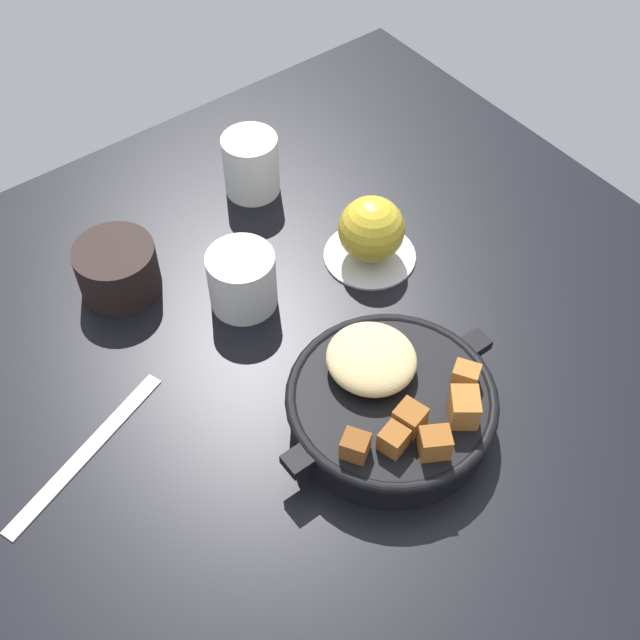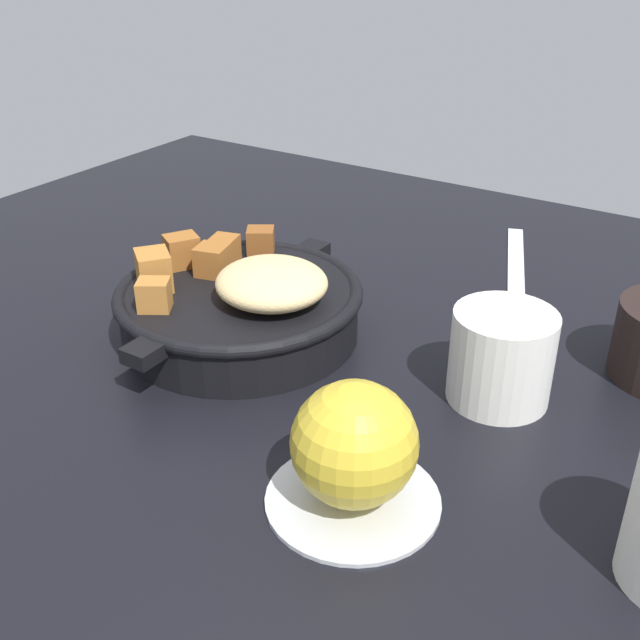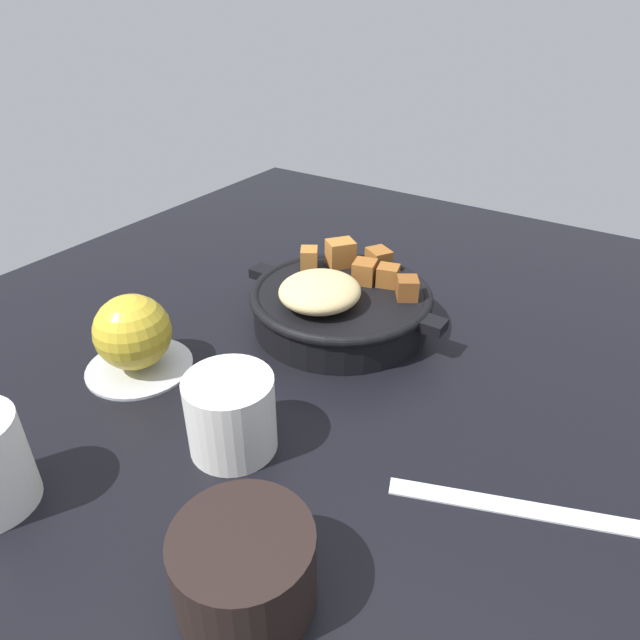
% 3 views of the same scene
% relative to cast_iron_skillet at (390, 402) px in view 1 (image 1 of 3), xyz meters
% --- Properties ---
extents(ground_plane, '(0.93, 1.03, 0.02)m').
position_rel_cast_iron_skillet_xyz_m(ground_plane, '(-0.01, 0.04, -0.04)').
color(ground_plane, black).
extents(cast_iron_skillet, '(0.25, 0.21, 0.08)m').
position_rel_cast_iron_skillet_xyz_m(cast_iron_skillet, '(0.00, 0.00, 0.00)').
color(cast_iron_skillet, black).
rests_on(cast_iron_skillet, ground_plane).
extents(saucer_plate, '(0.11, 0.11, 0.01)m').
position_rel_cast_iron_skillet_xyz_m(saucer_plate, '(0.13, 0.19, -0.03)').
color(saucer_plate, '#B7BABF').
rests_on(saucer_plate, ground_plane).
extents(red_apple, '(0.08, 0.08, 0.08)m').
position_rel_cast_iron_skillet_xyz_m(red_apple, '(0.13, 0.19, 0.01)').
color(red_apple, gold).
rests_on(red_apple, saucer_plate).
extents(butter_knife, '(0.20, 0.09, 0.00)m').
position_rel_cast_iron_skillet_xyz_m(butter_knife, '(-0.26, 0.15, -0.03)').
color(butter_knife, silver).
rests_on(butter_knife, ground_plane).
extents(coffee_mug_dark, '(0.09, 0.09, 0.06)m').
position_rel_cast_iron_skillet_xyz_m(coffee_mug_dark, '(-0.13, 0.32, -0.00)').
color(coffee_mug_dark, black).
rests_on(coffee_mug_dark, ground_plane).
extents(white_creamer_pitcher, '(0.07, 0.07, 0.08)m').
position_rel_cast_iron_skillet_xyz_m(white_creamer_pitcher, '(0.09, 0.37, 0.01)').
color(white_creamer_pitcher, white).
rests_on(white_creamer_pitcher, ground_plane).
extents(ceramic_mug_white, '(0.08, 0.08, 0.07)m').
position_rel_cast_iron_skillet_xyz_m(ceramic_mug_white, '(-0.03, 0.22, 0.00)').
color(ceramic_mug_white, silver).
rests_on(ceramic_mug_white, ground_plane).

